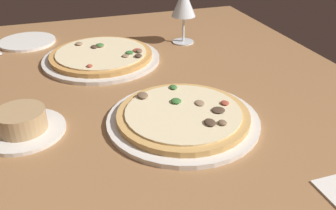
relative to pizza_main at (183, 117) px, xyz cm
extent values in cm
cube|color=#996B42|center=(5.23, 4.72, -3.19)|extent=(150.00, 110.00, 4.00)
cylinder|color=silver|center=(-0.02, 0.02, -0.69)|extent=(30.96, 30.96, 1.00)
cylinder|color=tan|center=(-0.02, 0.02, 0.41)|extent=(26.88, 26.88, 1.20)
cylinder|color=beige|center=(-0.02, 0.02, 1.21)|extent=(23.49, 23.49, 0.40)
ellipsoid|color=#387033|center=(3.84, 0.19, 1.76)|extent=(2.33, 2.18, 0.71)
ellipsoid|color=brown|center=(-6.88, -5.35, 1.73)|extent=(1.89, 1.67, 0.63)
ellipsoid|color=#387033|center=(10.20, -1.38, 1.71)|extent=(2.25, 1.63, 0.61)
ellipsoid|color=#937556|center=(1.74, -4.29, 1.62)|extent=(2.58, 1.91, 0.42)
ellipsoid|color=#AD4733|center=(0.03, -9.18, 1.69)|extent=(1.96, 1.69, 0.56)
ellipsoid|color=#4C3828|center=(-2.19, -6.69, 1.65)|extent=(2.69, 2.66, 0.47)
ellipsoid|color=brown|center=(8.40, 6.20, 1.78)|extent=(2.94, 2.36, 0.74)
ellipsoid|color=#4C3828|center=(-6.08, -3.15, 1.73)|extent=(2.73, 2.16, 0.63)
cylinder|color=silver|center=(37.64, 10.44, -0.69)|extent=(32.36, 32.36, 1.00)
cylinder|color=#C68C47|center=(37.64, 10.44, 0.41)|extent=(28.21, 28.21, 1.20)
cylinder|color=beige|center=(37.64, 10.44, 1.21)|extent=(24.89, 24.89, 0.40)
ellipsoid|color=#AD4733|center=(35.04, 0.64, 1.62)|extent=(3.04, 2.52, 0.43)
ellipsoid|color=#387033|center=(41.81, 10.04, 1.81)|extent=(2.37, 2.17, 0.79)
ellipsoid|color=#AD4733|center=(28.15, 14.81, 1.69)|extent=(1.64, 1.48, 0.56)
ellipsoid|color=#937556|center=(45.20, 15.53, 1.75)|extent=(2.46, 2.08, 0.68)
ellipsoid|color=#937556|center=(32.08, 4.89, 1.64)|extent=(2.11, 1.87, 0.45)
ellipsoid|color=#4C3828|center=(30.72, 1.54, 1.79)|extent=(2.29, 1.90, 0.76)
ellipsoid|color=#4C3828|center=(41.53, 11.67, 1.67)|extent=(2.62, 1.86, 0.53)
ellipsoid|color=brown|center=(34.08, 0.48, 1.76)|extent=(2.21, 1.80, 0.71)
ellipsoid|color=#937556|center=(42.14, 9.99, 1.69)|extent=(3.09, 2.62, 0.56)
ellipsoid|color=#387033|center=(34.08, 3.13, 1.69)|extent=(2.30, 2.19, 0.55)
cylinder|color=silver|center=(6.17, 30.88, -0.79)|extent=(16.28, 16.28, 0.80)
cylinder|color=tan|center=(6.17, 30.88, 1.62)|extent=(9.55, 9.55, 4.03)
cylinder|color=silver|center=(44.52, -16.29, -0.99)|extent=(6.64, 6.64, 0.40)
cylinder|color=silver|center=(44.52, -16.29, 3.20)|extent=(0.80, 0.80, 7.99)
cone|color=silver|center=(44.52, -16.29, 11.44)|extent=(7.32, 7.32, 8.48)
cone|color=#5B0F19|center=(44.52, -16.29, 8.76)|extent=(2.42, 2.42, 3.12)
cylinder|color=white|center=(58.98, 30.24, -0.74)|extent=(17.11, 17.11, 0.90)
camera|label=1|loc=(-60.52, 23.00, 39.12)|focal=39.96mm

